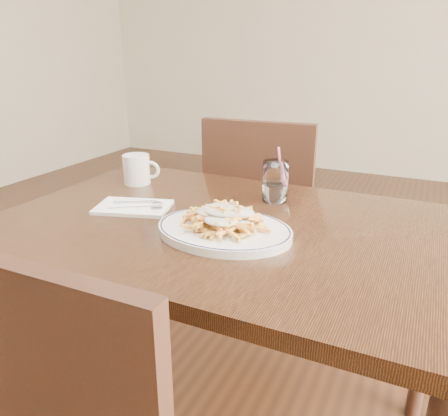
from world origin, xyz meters
The scene contains 8 objects.
table centered at (0.00, 0.00, 0.67)m, with size 1.20×0.80×0.75m.
chair_far centered at (-0.11, 0.62, 0.53)m, with size 0.46×0.46×0.94m.
fries_plate centered at (0.04, -0.08, 0.76)m, with size 0.39×0.36×0.02m.
loaded_fries centered at (0.04, -0.08, 0.80)m, with size 0.21×0.16×0.06m.
napkin centered at (-0.28, -0.03, 0.76)m, with size 0.21×0.13×0.01m, color white.
cutlery centered at (-0.28, -0.02, 0.76)m, with size 0.16×0.14×0.01m.
water_glass centered at (0.07, 0.22, 0.80)m, with size 0.08×0.08×0.17m.
coffee_mug centered at (-0.41, 0.19, 0.80)m, with size 0.12×0.09×0.10m.
Camera 1 is at (0.46, -0.98, 1.18)m, focal length 35.00 mm.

